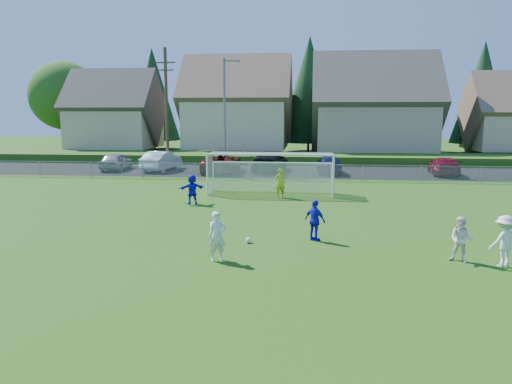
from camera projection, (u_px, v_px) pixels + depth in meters
The scene contains 22 objects.
ground at pixel (225, 285), 14.21m from camera, with size 160.00×160.00×0.00m, color #193D0C.
asphalt_lot at pixel (282, 171), 41.19m from camera, with size 60.00×60.00×0.00m, color black.
grass_embankment at pixel (287, 158), 48.48m from camera, with size 70.00×6.00×0.80m, color #1E420F.
soccer_ball at pixel (248, 240), 18.71m from camera, with size 0.22×0.22×0.22m, color white.
player_white_a at pixel (217, 236), 16.40m from camera, with size 0.60×0.40×1.65m, color silver.
player_white_b at pixel (461, 240), 16.24m from camera, with size 0.74×0.57×1.52m, color silver.
player_white_c at pixel (504, 241), 15.77m from camera, with size 1.07×0.62×1.66m, color silver.
player_blue_a at pixel (315, 220), 18.96m from camera, with size 0.92×0.38×1.58m, color #1515C5.
player_blue_b at pixel (192, 189), 26.54m from camera, with size 1.47×0.47×1.59m, color #1515C5.
goalkeeper at pixel (280, 183), 28.49m from camera, with size 0.62×0.41×1.70m, color #A4D719.
car_a at pixel (116, 161), 41.99m from camera, with size 1.74×4.32×1.47m, color gray.
car_b at pixel (162, 161), 41.61m from camera, with size 1.72×4.92×1.62m, color white.
car_c at pixel (222, 163), 40.32m from camera, with size 2.65×5.75×1.60m, color #5C0C0A.
car_d at pixel (270, 161), 41.24m from camera, with size 2.30×5.67×1.64m, color black.
car_e at pixel (329, 164), 39.54m from camera, with size 1.78×4.43×1.51m, color #121A41.
car_g at pixel (444, 166), 38.70m from camera, with size 1.95×4.79×1.39m, color maroon.
soccer_goal at pixel (271, 167), 29.70m from camera, with size 7.42×1.90×2.50m.
chainlink_fence at pixel (278, 172), 35.69m from camera, with size 52.06×0.06×1.20m.
streetlight at pixel (225, 112), 39.43m from camera, with size 1.38×0.18×9.00m.
utility_pole at pixel (167, 108), 40.91m from camera, with size 1.60×0.26×10.00m.
houses_row at pixel (309, 89), 54.48m from camera, with size 53.90×11.45×13.27m.
tree_row at pixel (301, 95), 60.81m from camera, with size 65.98×12.36×13.80m.
Camera 1 is at (2.37, -13.42, 4.89)m, focal length 35.00 mm.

